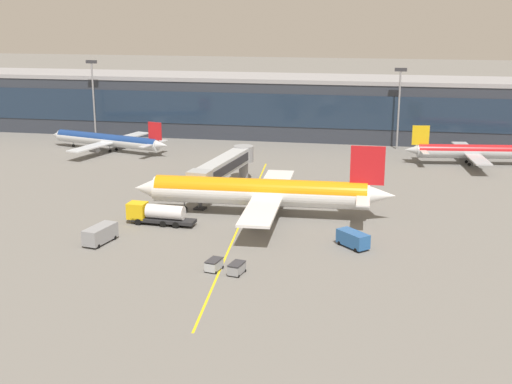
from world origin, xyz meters
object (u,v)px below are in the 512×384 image
(baggage_cart_0, at_px, (214,265))
(commuter_jet_far, at_px, (108,140))
(crew_van, at_px, (353,239))
(commuter_jet_near, at_px, (475,151))
(main_airliner, at_px, (261,192))
(lavatory_truck, at_px, (101,233))
(fuel_tanker, at_px, (157,213))
(baggage_cart_1, at_px, (237,268))

(baggage_cart_0, xyz_separation_m, commuter_jet_far, (-42.58, 68.41, 1.85))
(crew_van, xyz_separation_m, commuter_jet_near, (22.68, 57.41, 1.58))
(main_airliner, height_order, commuter_jet_far, main_airliner)
(crew_van, height_order, commuter_jet_far, commuter_jet_far)
(baggage_cart_0, height_order, commuter_jet_far, commuter_jet_far)
(crew_van, xyz_separation_m, commuter_jet_far, (-59.76, 56.39, 1.32))
(lavatory_truck, xyz_separation_m, baggage_cart_0, (18.59, -7.41, -0.64))
(crew_van, distance_m, commuter_jet_near, 61.74)
(commuter_jet_far, bearing_deg, lavatory_truck, -68.53)
(fuel_tanker, bearing_deg, lavatory_truck, -117.44)
(crew_van, xyz_separation_m, baggage_cart_0, (-17.19, -12.01, -0.53))
(main_airliner, relative_size, commuter_jet_near, 1.43)
(main_airliner, xyz_separation_m, crew_van, (15.44, -12.62, -2.66))
(fuel_tanker, distance_m, commuter_jet_far, 58.86)
(main_airliner, xyz_separation_m, fuel_tanker, (-15.22, -7.37, -2.23))
(lavatory_truck, bearing_deg, fuel_tanker, 62.56)
(crew_van, bearing_deg, fuel_tanker, 170.29)
(fuel_tanker, bearing_deg, main_airliner, 25.85)
(lavatory_truck, xyz_separation_m, baggage_cart_1, (21.71, -8.09, -0.64))
(main_airliner, distance_m, commuter_jet_near, 58.82)
(main_airliner, distance_m, lavatory_truck, 26.77)
(baggage_cart_1, xyz_separation_m, commuter_jet_far, (-45.70, 69.08, 1.85))
(lavatory_truck, height_order, commuter_jet_near, commuter_jet_near)
(baggage_cart_1, xyz_separation_m, commuter_jet_near, (36.74, 70.10, 2.12))
(lavatory_truck, relative_size, baggage_cart_0, 2.11)
(lavatory_truck, distance_m, crew_van, 36.07)
(crew_van, height_order, commuter_jet_near, commuter_jet_near)
(baggage_cart_0, bearing_deg, lavatory_truck, 158.26)
(main_airliner, relative_size, baggage_cart_1, 14.60)
(commuter_jet_far, bearing_deg, commuter_jet_near, 0.70)
(commuter_jet_far, bearing_deg, main_airliner, -44.64)
(fuel_tanker, bearing_deg, baggage_cart_0, -52.02)
(commuter_jet_near, bearing_deg, baggage_cart_0, -119.87)
(crew_van, bearing_deg, main_airliner, 140.74)
(lavatory_truck, xyz_separation_m, commuter_jet_near, (58.45, 62.01, 1.48))
(fuel_tanker, relative_size, crew_van, 2.17)
(main_airliner, distance_m, baggage_cart_0, 24.90)
(main_airliner, relative_size, lavatory_truck, 6.92)
(lavatory_truck, bearing_deg, baggage_cart_1, -20.42)
(commuter_jet_near, bearing_deg, main_airliner, -130.40)
(main_airliner, height_order, crew_van, main_airliner)
(fuel_tanker, relative_size, baggage_cart_0, 3.75)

